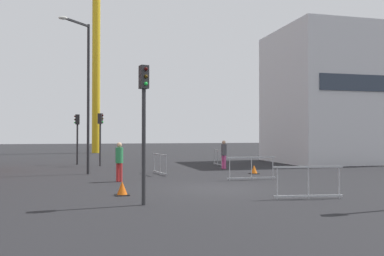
% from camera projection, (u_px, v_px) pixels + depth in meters
% --- Properties ---
extents(ground, '(160.00, 160.00, 0.00)m').
position_uv_depth(ground, '(217.00, 189.00, 16.02)').
color(ground, black).
extents(office_block, '(10.18, 7.96, 9.96)m').
position_uv_depth(office_block, '(341.00, 97.00, 31.61)').
color(office_block, silver).
rests_on(office_block, ground).
extents(streetlamp_tall, '(1.51, 1.59, 7.99)m').
position_uv_depth(streetlamp_tall, '(85.00, 85.00, 21.70)').
color(streetlamp_tall, '#232326').
rests_on(streetlamp_tall, ground).
extents(traffic_light_median, '(0.39, 0.34, 3.52)m').
position_uv_depth(traffic_light_median, '(100.00, 130.00, 27.55)').
color(traffic_light_median, '#2D2D30').
rests_on(traffic_light_median, ground).
extents(traffic_light_far, '(0.30, 0.39, 4.20)m').
position_uv_depth(traffic_light_far, '(144.00, 112.00, 12.37)').
color(traffic_light_far, '#2D2D30').
rests_on(traffic_light_far, ground).
extents(traffic_light_corner, '(0.38, 0.26, 3.51)m').
position_uv_depth(traffic_light_corner, '(77.00, 131.00, 28.73)').
color(traffic_light_corner, '#232326').
rests_on(traffic_light_corner, ground).
extents(pedestrian_walking, '(0.34, 0.34, 1.76)m').
position_uv_depth(pedestrian_walking, '(119.00, 159.00, 18.43)').
color(pedestrian_walking, red).
rests_on(pedestrian_walking, ground).
extents(pedestrian_waiting, '(0.34, 0.34, 1.74)m').
position_uv_depth(pedestrian_waiting, '(224.00, 152.00, 25.26)').
color(pedestrian_waiting, '#D14C8C').
rests_on(pedestrian_waiting, ground).
extents(safety_barrier_right_run, '(0.10, 1.89, 1.08)m').
position_uv_depth(safety_barrier_right_run, '(218.00, 157.00, 27.94)').
color(safety_barrier_right_run, '#9EA0A5').
rests_on(safety_barrier_right_run, ground).
extents(safety_barrier_front, '(2.32, 0.40, 1.08)m').
position_uv_depth(safety_barrier_front, '(308.00, 182.00, 13.50)').
color(safety_barrier_front, '#B2B5BA').
rests_on(safety_barrier_front, ground).
extents(safety_barrier_rear, '(0.37, 2.19, 1.08)m').
position_uv_depth(safety_barrier_rear, '(160.00, 164.00, 21.66)').
color(safety_barrier_rear, gray).
rests_on(safety_barrier_rear, ground).
extents(safety_barrier_mid_span, '(2.35, 0.13, 1.08)m').
position_uv_depth(safety_barrier_mid_span, '(251.00, 168.00, 19.08)').
color(safety_barrier_mid_span, '#9EA0A5').
rests_on(safety_barrier_mid_span, ground).
extents(traffic_cone_by_barrier, '(0.49, 0.49, 0.50)m').
position_uv_depth(traffic_cone_by_barrier, '(122.00, 189.00, 14.32)').
color(traffic_cone_by_barrier, black).
rests_on(traffic_cone_by_barrier, ground).
extents(traffic_cone_striped, '(0.47, 0.47, 0.47)m').
position_uv_depth(traffic_cone_striped, '(254.00, 170.00, 22.10)').
color(traffic_cone_striped, black).
rests_on(traffic_cone_striped, ground).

